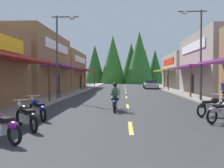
% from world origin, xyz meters
% --- Properties ---
extents(ground, '(10.26, 82.18, 0.10)m').
position_xyz_m(ground, '(0.00, 26.09, -0.05)').
color(ground, '#38383A').
extents(sidewalk_left, '(2.06, 82.18, 0.12)m').
position_xyz_m(sidewalk_left, '(-6.16, 26.09, 0.06)').
color(sidewalk_left, '#9E9991').
rests_on(sidewalk_left, ground).
extents(sidewalk_right, '(2.06, 82.18, 0.12)m').
position_xyz_m(sidewalk_right, '(6.16, 26.09, 0.06)').
color(sidewalk_right, gray).
rests_on(sidewalk_right, ground).
extents(centerline_dashes, '(0.16, 57.40, 0.01)m').
position_xyz_m(centerline_dashes, '(0.00, 29.96, 0.01)').
color(centerline_dashes, '#E0C64C').
rests_on(centerline_dashes, ground).
extents(storefront_left_middle, '(8.06, 12.46, 6.39)m').
position_xyz_m(storefront_left_middle, '(-10.29, 24.54, 3.19)').
color(storefront_left_middle, olive).
rests_on(storefront_left_middle, ground).
extents(storefront_left_far, '(9.05, 13.14, 5.82)m').
position_xyz_m(storefront_left_far, '(-10.78, 38.43, 2.91)').
color(storefront_left_far, olive).
rests_on(storefront_left_far, ground).
extents(storefront_right_middle, '(7.85, 12.55, 6.48)m').
position_xyz_m(storefront_right_middle, '(10.18, 26.00, 3.24)').
color(storefront_right_middle, gray).
rests_on(storefront_right_middle, ground).
extents(storefront_right_far, '(10.17, 13.07, 5.58)m').
position_xyz_m(storefront_right_far, '(11.34, 40.66, 2.79)').
color(storefront_right_far, gray).
rests_on(storefront_right_far, ground).
extents(streetlamp_left, '(2.13, 0.30, 6.70)m').
position_xyz_m(streetlamp_left, '(-5.22, 18.13, 4.32)').
color(streetlamp_left, '#474C51').
rests_on(streetlamp_left, ground).
extents(streetlamp_right, '(2.13, 0.30, 6.87)m').
position_xyz_m(streetlamp_right, '(5.23, 17.56, 4.41)').
color(streetlamp_right, '#474C51').
rests_on(streetlamp_right, ground).
extents(motorcycle_parked_right_3, '(1.87, 1.22, 1.04)m').
position_xyz_m(motorcycle_parked_right_3, '(3.88, 8.97, 0.49)').
color(motorcycle_parked_right_3, black).
rests_on(motorcycle_parked_right_3, ground).
extents(motorcycle_parked_right_4, '(1.83, 1.29, 1.04)m').
position_xyz_m(motorcycle_parked_right_4, '(3.98, 10.68, 0.49)').
color(motorcycle_parked_right_4, black).
rests_on(motorcycle_parked_right_4, ground).
extents(motorcycle_parked_left_0, '(1.86, 1.23, 1.04)m').
position_xyz_m(motorcycle_parked_left_0, '(-3.86, 5.52, 0.49)').
color(motorcycle_parked_left_0, black).
rests_on(motorcycle_parked_left_0, ground).
extents(motorcycle_parked_left_1, '(1.47, 1.69, 1.04)m').
position_xyz_m(motorcycle_parked_left_1, '(-3.75, 7.25, 0.49)').
color(motorcycle_parked_left_1, black).
rests_on(motorcycle_parked_left_1, ground).
extents(motorcycle_parked_left_2, '(1.39, 1.75, 1.04)m').
position_xyz_m(motorcycle_parked_left_2, '(-4.07, 9.33, 0.49)').
color(motorcycle_parked_left_2, black).
rests_on(motorcycle_parked_left_2, ground).
extents(rider_cruising_lead, '(0.60, 2.14, 1.57)m').
position_xyz_m(rider_cruising_lead, '(-0.73, 12.22, 0.66)').
color(rider_cruising_lead, black).
rests_on(rider_cruising_lead, ground).
extents(pedestrian_browsing, '(0.37, 0.54, 1.69)m').
position_xyz_m(pedestrian_browsing, '(6.82, 16.41, 0.98)').
color(pedestrian_browsing, black).
rests_on(pedestrian_browsing, ground).
extents(parked_car_curbside, '(2.07, 4.30, 1.40)m').
position_xyz_m(parked_car_curbside, '(3.93, 37.52, 0.69)').
color(parked_car_curbside, silver).
rests_on(parked_car_curbside, ground).
extents(treeline_backdrop, '(22.17, 14.37, 13.71)m').
position_xyz_m(treeline_backdrop, '(1.16, 68.09, 6.00)').
color(treeline_backdrop, '#296523').
rests_on(treeline_backdrop, ground).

